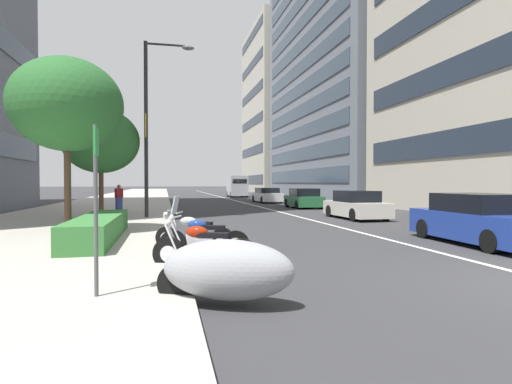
{
  "coord_description": "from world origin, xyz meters",
  "views": [
    {
      "loc": [
        -5.6,
        6.92,
        1.81
      ],
      "look_at": [
        10.37,
        3.43,
        1.44
      ],
      "focal_mm": 29.22,
      "sensor_mm": 36.0,
      "label": 1
    }
  ],
  "objects_px": {
    "motorcycle_nearest_camera": "(204,250)",
    "motorcycle_under_tarp": "(203,239)",
    "delivery_van_ahead": "(237,186)",
    "pedestrian_on_plaza": "(119,198)",
    "street_tree_by_lamp_post": "(101,141)",
    "street_lamp_with_banners": "(153,113)",
    "motorcycle_far_end_row": "(226,270)",
    "motorcycle_mid_row": "(193,234)",
    "car_approaching_light": "(267,196)",
    "parking_sign_by_curb": "(96,193)",
    "car_mid_block_traffic": "(356,206)",
    "street_tree_near_plaza_corner": "(67,105)",
    "car_far_down_avenue": "(304,199)",
    "car_following_behind": "(479,220)"
  },
  "relations": [
    {
      "from": "car_approaching_light",
      "to": "street_lamp_with_banners",
      "type": "relative_size",
      "value": 0.55
    },
    {
      "from": "car_far_down_avenue",
      "to": "delivery_van_ahead",
      "type": "relative_size",
      "value": 0.81
    },
    {
      "from": "motorcycle_nearest_camera",
      "to": "delivery_van_ahead",
      "type": "relative_size",
      "value": 0.41
    },
    {
      "from": "delivery_van_ahead",
      "to": "car_following_behind",
      "type": "bearing_deg",
      "value": -177.9
    },
    {
      "from": "motorcycle_mid_row",
      "to": "motorcycle_far_end_row",
      "type": "bearing_deg",
      "value": 113.39
    },
    {
      "from": "motorcycle_nearest_camera",
      "to": "car_approaching_light",
      "type": "distance_m",
      "value": 29.49
    },
    {
      "from": "motorcycle_far_end_row",
      "to": "parking_sign_by_curb",
      "type": "distance_m",
      "value": 2.2
    },
    {
      "from": "car_following_behind",
      "to": "car_mid_block_traffic",
      "type": "xyz_separation_m",
      "value": [
        8.75,
        -0.35,
        -0.05
      ]
    },
    {
      "from": "street_tree_near_plaza_corner",
      "to": "motorcycle_far_end_row",
      "type": "bearing_deg",
      "value": -155.51
    },
    {
      "from": "delivery_van_ahead",
      "to": "pedestrian_on_plaza",
      "type": "distance_m",
      "value": 29.2
    },
    {
      "from": "motorcycle_far_end_row",
      "to": "car_mid_block_traffic",
      "type": "bearing_deg",
      "value": -98.45
    },
    {
      "from": "delivery_van_ahead",
      "to": "street_lamp_with_banners",
      "type": "distance_m",
      "value": 32.71
    },
    {
      "from": "car_following_behind",
      "to": "street_tree_near_plaza_corner",
      "type": "xyz_separation_m",
      "value": [
        4.28,
        12.18,
        3.68
      ]
    },
    {
      "from": "delivery_van_ahead",
      "to": "street_lamp_with_banners",
      "type": "xyz_separation_m",
      "value": [
        -31.1,
        9.42,
        3.73
      ]
    },
    {
      "from": "motorcycle_nearest_camera",
      "to": "motorcycle_under_tarp",
      "type": "distance_m",
      "value": 1.53
    },
    {
      "from": "motorcycle_mid_row",
      "to": "motorcycle_under_tarp",
      "type": "bearing_deg",
      "value": 117.89
    },
    {
      "from": "delivery_van_ahead",
      "to": "street_tree_near_plaza_corner",
      "type": "relative_size",
      "value": 0.89
    },
    {
      "from": "motorcycle_nearest_camera",
      "to": "pedestrian_on_plaza",
      "type": "xyz_separation_m",
      "value": [
        16.42,
        3.36,
        0.5
      ]
    },
    {
      "from": "street_tree_near_plaza_corner",
      "to": "parking_sign_by_curb",
      "type": "bearing_deg",
      "value": -165.5
    },
    {
      "from": "street_lamp_with_banners",
      "to": "motorcycle_under_tarp",
      "type": "bearing_deg",
      "value": -172.39
    },
    {
      "from": "motorcycle_under_tarp",
      "to": "street_lamp_with_banners",
      "type": "relative_size",
      "value": 0.25
    },
    {
      "from": "street_tree_by_lamp_post",
      "to": "pedestrian_on_plaza",
      "type": "bearing_deg",
      "value": -5.49
    },
    {
      "from": "motorcycle_nearest_camera",
      "to": "car_far_down_avenue",
      "type": "relative_size",
      "value": 0.51
    },
    {
      "from": "car_approaching_light",
      "to": "delivery_van_ahead",
      "type": "xyz_separation_m",
      "value": [
        14.98,
        0.21,
        0.78
      ]
    },
    {
      "from": "car_following_behind",
      "to": "street_tree_near_plaza_corner",
      "type": "bearing_deg",
      "value": 73.22
    },
    {
      "from": "car_following_behind",
      "to": "car_far_down_avenue",
      "type": "relative_size",
      "value": 1.11
    },
    {
      "from": "motorcycle_mid_row",
      "to": "car_approaching_light",
      "type": "height_order",
      "value": "car_approaching_light"
    },
    {
      "from": "delivery_van_ahead",
      "to": "street_tree_by_lamp_post",
      "type": "xyz_separation_m",
      "value": [
        -30.88,
        11.85,
        2.37
      ]
    },
    {
      "from": "street_lamp_with_banners",
      "to": "street_tree_by_lamp_post",
      "type": "xyz_separation_m",
      "value": [
        0.22,
        2.43,
        -1.36
      ]
    },
    {
      "from": "parking_sign_by_curb",
      "to": "street_tree_near_plaza_corner",
      "type": "height_order",
      "value": "street_tree_near_plaza_corner"
    },
    {
      "from": "motorcycle_nearest_camera",
      "to": "street_tree_by_lamp_post",
      "type": "bearing_deg",
      "value": -52.64
    },
    {
      "from": "car_following_behind",
      "to": "street_tree_near_plaza_corner",
      "type": "distance_m",
      "value": 13.42
    },
    {
      "from": "car_far_down_avenue",
      "to": "street_tree_by_lamp_post",
      "type": "height_order",
      "value": "street_tree_by_lamp_post"
    },
    {
      "from": "car_approaching_light",
      "to": "car_following_behind",
      "type": "bearing_deg",
      "value": 177.65
    },
    {
      "from": "car_mid_block_traffic",
      "to": "car_approaching_light",
      "type": "relative_size",
      "value": 0.91
    },
    {
      "from": "motorcycle_nearest_camera",
      "to": "car_far_down_avenue",
      "type": "height_order",
      "value": "car_far_down_avenue"
    },
    {
      "from": "motorcycle_far_end_row",
      "to": "street_tree_near_plaza_corner",
      "type": "bearing_deg",
      "value": -41.36
    },
    {
      "from": "motorcycle_nearest_camera",
      "to": "street_tree_near_plaza_corner",
      "type": "relative_size",
      "value": 0.37
    },
    {
      "from": "motorcycle_far_end_row",
      "to": "delivery_van_ahead",
      "type": "distance_m",
      "value": 46.52
    },
    {
      "from": "parking_sign_by_curb",
      "to": "pedestrian_on_plaza",
      "type": "xyz_separation_m",
      "value": [
        18.55,
        1.6,
        -0.73
      ]
    },
    {
      "from": "motorcycle_far_end_row",
      "to": "motorcycle_nearest_camera",
      "type": "distance_m",
      "value": 2.55
    },
    {
      "from": "street_lamp_with_banners",
      "to": "street_tree_near_plaza_corner",
      "type": "relative_size",
      "value": 1.46
    },
    {
      "from": "street_lamp_with_banners",
      "to": "motorcycle_nearest_camera",
      "type": "bearing_deg",
      "value": -173.82
    },
    {
      "from": "motorcycle_nearest_camera",
      "to": "car_following_behind",
      "type": "bearing_deg",
      "value": -145.81
    },
    {
      "from": "delivery_van_ahead",
      "to": "pedestrian_on_plaza",
      "type": "xyz_separation_m",
      "value": [
        -26.85,
        11.46,
        -0.49
      ]
    },
    {
      "from": "motorcycle_under_tarp",
      "to": "car_far_down_avenue",
      "type": "distance_m",
      "value": 20.29
    },
    {
      "from": "motorcycle_nearest_camera",
      "to": "street_lamp_with_banners",
      "type": "bearing_deg",
      "value": -63.26
    },
    {
      "from": "delivery_van_ahead",
      "to": "car_far_down_avenue",
      "type": "bearing_deg",
      "value": -176.12
    },
    {
      "from": "street_tree_by_lamp_post",
      "to": "street_lamp_with_banners",
      "type": "bearing_deg",
      "value": -95.21
    },
    {
      "from": "car_approaching_light",
      "to": "pedestrian_on_plaza",
      "type": "relative_size",
      "value": 2.99
    }
  ]
}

